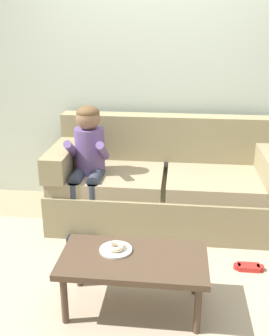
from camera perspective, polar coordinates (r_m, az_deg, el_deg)
The scene contains 9 objects.
ground at distance 3.19m, azimuth 1.04°, elevation -13.95°, with size 10.00×10.00×0.00m, color #9E896B.
wall_back at distance 4.05m, azimuth 3.09°, elevation 14.65°, with size 8.00×0.10×2.80m, color beige.
area_rug at distance 2.98m, azimuth 0.56°, elevation -16.53°, with size 2.88×1.89×0.01m, color tan.
couch at distance 3.77m, azimuth 4.31°, elevation -2.48°, with size 2.03×0.90×0.94m.
coffee_table at distance 2.62m, azimuth -0.15°, elevation -13.25°, with size 0.93×0.50×0.39m.
person_child at distance 3.54m, azimuth -6.54°, elevation 1.64°, with size 0.34×0.58×1.10m.
plate at distance 2.66m, azimuth -2.64°, elevation -11.40°, with size 0.21×0.21×0.01m, color white.
donut at distance 2.65m, azimuth -2.64°, elevation -10.93°, with size 0.12×0.12×0.04m, color beige.
toy_controller at distance 3.27m, azimuth 15.71°, elevation -13.34°, with size 0.23×0.09×0.05m.
Camera 1 is at (0.24, -2.63, 1.79)m, focal length 43.41 mm.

